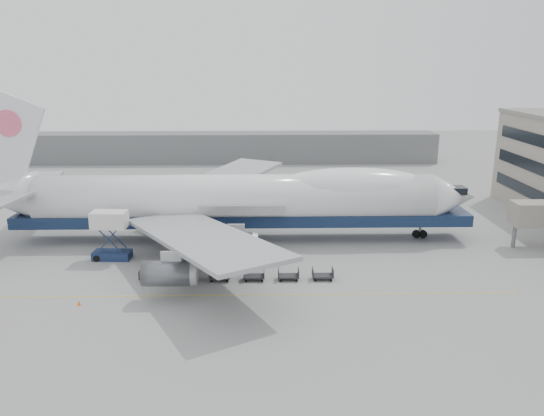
{
  "coord_description": "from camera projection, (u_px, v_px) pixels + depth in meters",
  "views": [
    {
      "loc": [
        3.4,
        -56.16,
        23.07
      ],
      "look_at": [
        4.73,
        6.0,
        6.0
      ],
      "focal_mm": 35.0,
      "sensor_mm": 36.0,
      "label": 1
    }
  ],
  "objects": [
    {
      "name": "dolly_2",
      "position": [
        220.0,
        276.0,
        58.01
      ],
      "size": [
        2.3,
        1.35,
        1.3
      ],
      "color": "#2D2D30",
      "rests_on": "ground"
    },
    {
      "name": "airliner",
      "position": [
        240.0,
        199.0,
        70.27
      ],
      "size": [
        67.0,
        55.3,
        19.98
      ],
      "color": "white",
      "rests_on": "ground"
    },
    {
      "name": "apron_line",
      "position": [
        228.0,
        295.0,
        54.4
      ],
      "size": [
        60.0,
        0.15,
        0.01
      ],
      "primitive_type": "cube",
      "color": "gold",
      "rests_on": "ground"
    },
    {
      "name": "traffic_cone",
      "position": [
        79.0,
        303.0,
        52.14
      ],
      "size": [
        0.36,
        0.36,
        0.53
      ],
      "rotation": [
        0.0,
        0.0,
        0.03
      ],
      "color": "orange",
      "rests_on": "ground"
    },
    {
      "name": "ground",
      "position": [
        232.0,
        273.0,
        60.18
      ],
      "size": [
        260.0,
        260.0,
        0.0
      ],
      "primitive_type": "plane",
      "color": "gray",
      "rests_on": "ground"
    },
    {
      "name": "dolly_1",
      "position": [
        185.0,
        276.0,
        57.93
      ],
      "size": [
        2.3,
        1.35,
        1.3
      ],
      "color": "#2D2D30",
      "rests_on": "ground"
    },
    {
      "name": "hangar",
      "position": [
        205.0,
        148.0,
        126.53
      ],
      "size": [
        110.0,
        8.0,
        7.0
      ],
      "primitive_type": "cube",
      "color": "slate",
      "rests_on": "ground"
    },
    {
      "name": "dolly_0",
      "position": [
        150.0,
        276.0,
        57.85
      ],
      "size": [
        2.3,
        1.35,
        1.3
      ],
      "color": "#2D2D30",
      "rests_on": "ground"
    },
    {
      "name": "dolly_4",
      "position": [
        288.0,
        275.0,
        58.17
      ],
      "size": [
        2.3,
        1.35,
        1.3
      ],
      "color": "#2D2D30",
      "rests_on": "ground"
    },
    {
      "name": "dolly_5",
      "position": [
        323.0,
        275.0,
        58.24
      ],
      "size": [
        2.3,
        1.35,
        1.3
      ],
      "color": "#2D2D30",
      "rests_on": "ground"
    },
    {
      "name": "catering_truck",
      "position": [
        110.0,
        232.0,
        63.64
      ],
      "size": [
        4.59,
        3.3,
        5.99
      ],
      "rotation": [
        0.0,
        0.0,
        -0.05
      ],
      "color": "navy",
      "rests_on": "ground"
    },
    {
      "name": "dolly_3",
      "position": [
        254.0,
        276.0,
        58.09
      ],
      "size": [
        2.3,
        1.35,
        1.3
      ],
      "color": "#2D2D30",
      "rests_on": "ground"
    }
  ]
}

